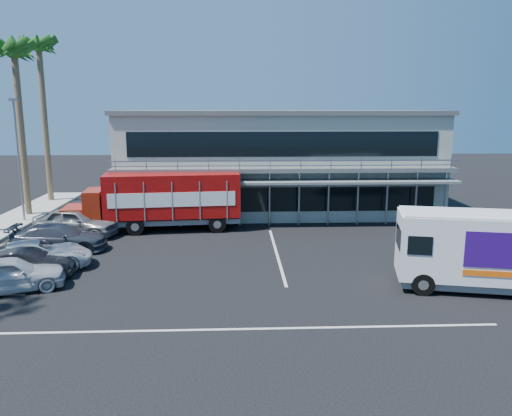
{
  "coord_description": "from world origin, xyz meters",
  "views": [
    {
      "loc": [
        -0.14,
        -22.0,
        7.47
      ],
      "look_at": [
        0.94,
        3.73,
        2.3
      ],
      "focal_mm": 35.0,
      "sensor_mm": 36.0,
      "label": 1
    }
  ],
  "objects_px": {
    "white_van": "(482,250)",
    "parked_car_b": "(26,264)",
    "red_truck": "(161,199)",
    "parked_car_a": "(9,274)"
  },
  "relations": [
    {
      "from": "parked_car_a",
      "to": "white_van",
      "type": "bearing_deg",
      "value": -112.76
    },
    {
      "from": "red_truck",
      "to": "white_van",
      "type": "xyz_separation_m",
      "value": [
        14.72,
        -11.06,
        -0.22
      ]
    },
    {
      "from": "red_truck",
      "to": "parked_car_a",
      "type": "relative_size",
      "value": 2.46
    },
    {
      "from": "parked_car_a",
      "to": "parked_car_b",
      "type": "distance_m",
      "value": 1.68
    },
    {
      "from": "red_truck",
      "to": "white_van",
      "type": "relative_size",
      "value": 1.53
    },
    {
      "from": "parked_car_a",
      "to": "red_truck",
      "type": "bearing_deg",
      "value": -45.5
    },
    {
      "from": "red_truck",
      "to": "parked_car_a",
      "type": "height_order",
      "value": "red_truck"
    },
    {
      "from": "white_van",
      "to": "parked_car_b",
      "type": "bearing_deg",
      "value": -174.14
    },
    {
      "from": "white_van",
      "to": "red_truck",
      "type": "bearing_deg",
      "value": 155.7
    },
    {
      "from": "parked_car_a",
      "to": "parked_car_b",
      "type": "xyz_separation_m",
      "value": [
        0.0,
        1.68,
        -0.07
      ]
    }
  ]
}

